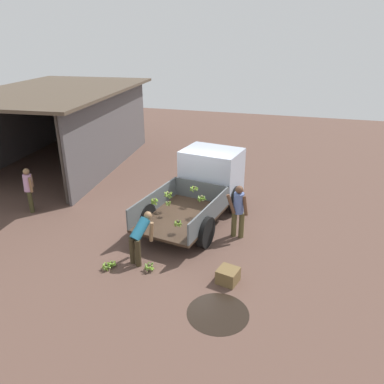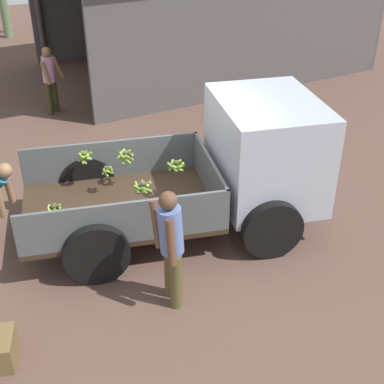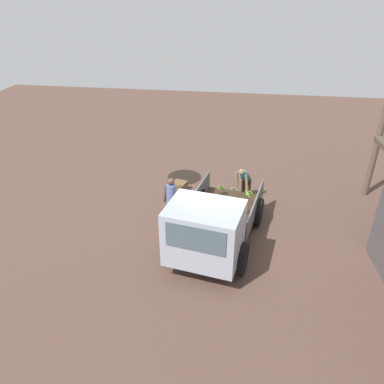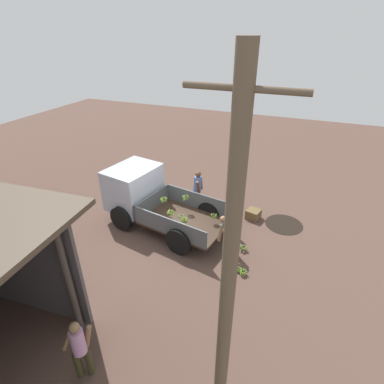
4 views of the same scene
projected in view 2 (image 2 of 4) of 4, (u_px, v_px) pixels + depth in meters
ground at (159, 219)px, 8.78m from camera, size 36.00×36.00×0.00m
cargo_truck at (238, 161)px, 8.23m from camera, size 4.77×2.83×2.02m
person_foreground_visitor at (171, 244)px, 6.65m from camera, size 0.35×0.67×1.68m
person_bystander_near_shed at (50, 77)px, 12.23m from camera, size 0.59×0.51×1.57m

